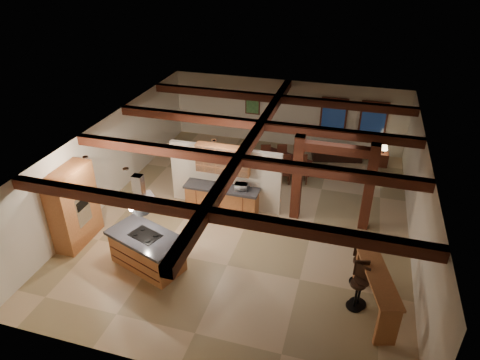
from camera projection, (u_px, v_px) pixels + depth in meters
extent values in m
plane|color=tan|center=(250.00, 217.00, 14.14)|extent=(12.00, 12.00, 0.00)
plane|color=beige|center=(286.00, 113.00, 18.42)|extent=(10.00, 0.00, 10.00)
plane|color=beige|center=(172.00, 324.00, 8.42)|extent=(10.00, 0.00, 10.00)
plane|color=beige|center=(110.00, 159.00, 14.64)|extent=(0.00, 12.00, 12.00)
plane|color=beige|center=(419.00, 203.00, 12.21)|extent=(0.00, 12.00, 12.00)
plane|color=#321B10|center=(251.00, 137.00, 12.70)|extent=(12.00, 12.00, 0.00)
cube|color=#3D180F|center=(204.00, 214.00, 9.44)|extent=(10.00, 0.25, 0.28)
cube|color=#3D180F|center=(239.00, 160.00, 11.69)|extent=(10.00, 0.25, 0.28)
cube|color=#3D180F|center=(261.00, 125.00, 13.86)|extent=(10.00, 0.25, 0.28)
cube|color=#3D180F|center=(278.00, 99.00, 16.11)|extent=(10.00, 0.25, 0.28)
cube|color=#3D180F|center=(251.00, 141.00, 12.77)|extent=(0.28, 12.00, 0.28)
cube|color=#3D180F|center=(297.00, 178.00, 13.50)|extent=(0.30, 0.30, 2.90)
cube|color=#3D180F|center=(369.00, 188.00, 12.97)|extent=(0.30, 0.30, 2.90)
cube|color=#3D180F|center=(337.00, 149.00, 12.66)|extent=(2.50, 0.28, 0.28)
cube|color=beige|center=(225.00, 177.00, 14.26)|extent=(3.80, 0.18, 2.20)
cube|color=#B06538|center=(74.00, 207.00, 12.51)|extent=(0.64, 1.60, 2.40)
cube|color=silver|center=(83.00, 210.00, 12.47)|extent=(0.06, 0.62, 0.95)
cube|color=black|center=(83.00, 204.00, 12.36)|extent=(0.01, 0.50, 0.28)
cube|color=#B06538|center=(222.00, 200.00, 14.26)|extent=(2.40, 0.60, 0.86)
cube|color=black|center=(222.00, 188.00, 14.03)|extent=(2.50, 0.66, 0.08)
cube|color=#B06538|center=(223.00, 159.00, 13.73)|extent=(1.80, 0.34, 0.95)
cube|color=silver|center=(221.00, 162.00, 13.58)|extent=(1.74, 0.02, 0.90)
pyramid|color=silver|center=(142.00, 214.00, 11.24)|extent=(1.10, 1.10, 0.45)
cube|color=silver|center=(139.00, 188.00, 10.83)|extent=(0.26, 0.22, 0.73)
cube|color=#3D180F|center=(333.00, 117.00, 17.86)|extent=(1.10, 0.05, 1.70)
cube|color=black|center=(333.00, 118.00, 17.84)|extent=(0.95, 0.02, 1.55)
cube|color=#3D180F|center=(373.00, 121.00, 17.48)|extent=(1.10, 0.05, 1.70)
cube|color=black|center=(373.00, 122.00, 17.45)|extent=(0.95, 0.02, 1.55)
cube|color=#3D180F|center=(253.00, 105.00, 18.62)|extent=(0.65, 0.04, 0.85)
cube|color=#295F30|center=(252.00, 105.00, 18.59)|extent=(0.55, 0.01, 0.75)
cylinder|color=silver|center=(126.00, 169.00, 11.02)|extent=(0.16, 0.16, 0.03)
cylinder|color=silver|center=(214.00, 141.00, 12.55)|extent=(0.16, 0.16, 0.03)
cylinder|color=silver|center=(85.00, 157.00, 11.61)|extent=(0.16, 0.16, 0.03)
cube|color=#B06538|center=(147.00, 252.00, 11.86)|extent=(2.22, 1.61, 0.96)
cube|color=black|center=(145.00, 237.00, 11.60)|extent=(2.39, 1.78, 0.09)
cube|color=black|center=(145.00, 235.00, 11.57)|extent=(0.97, 0.80, 0.02)
imported|color=#401810|center=(283.00, 167.00, 16.49)|extent=(2.24, 1.79, 0.69)
imported|color=black|center=(337.00, 152.00, 17.73)|extent=(2.13, 1.19, 0.59)
imported|color=silver|center=(241.00, 187.00, 13.79)|extent=(0.45, 0.33, 0.23)
cube|color=#B06538|center=(379.00, 277.00, 10.06)|extent=(1.14, 2.26, 0.07)
cube|color=#B06538|center=(387.00, 327.00, 9.48)|extent=(0.50, 0.24, 1.10)
cube|color=#B06538|center=(365.00, 267.00, 11.20)|extent=(0.50, 0.24, 1.10)
cube|color=#3D180F|center=(382.00, 159.00, 17.21)|extent=(0.46, 0.46, 0.55)
cylinder|color=black|center=(384.00, 151.00, 17.03)|extent=(0.06, 0.06, 0.17)
cone|color=#F6D793|center=(384.00, 147.00, 16.95)|extent=(0.30, 0.30, 0.19)
cylinder|color=black|center=(362.00, 281.00, 10.42)|extent=(0.39, 0.39, 0.08)
cube|color=black|center=(362.00, 268.00, 10.45)|extent=(0.37, 0.13, 0.44)
cylinder|color=black|center=(359.00, 293.00, 10.61)|extent=(0.07, 0.07, 0.76)
cylinder|color=black|center=(357.00, 303.00, 10.80)|extent=(0.44, 0.44, 0.03)
cylinder|color=black|center=(358.00, 284.00, 10.36)|extent=(0.38, 0.38, 0.07)
cube|color=black|center=(363.00, 273.00, 10.36)|extent=(0.35, 0.18, 0.42)
cylinder|color=black|center=(356.00, 295.00, 10.55)|extent=(0.06, 0.06, 0.74)
cylinder|color=black|center=(354.00, 306.00, 10.72)|extent=(0.42, 0.42, 0.03)
cylinder|color=black|center=(360.00, 261.00, 11.11)|extent=(0.37, 0.37, 0.07)
cube|color=black|center=(361.00, 250.00, 11.15)|extent=(0.35, 0.10, 0.41)
cylinder|color=black|center=(358.00, 272.00, 11.30)|extent=(0.06, 0.06, 0.72)
cylinder|color=black|center=(357.00, 282.00, 11.47)|extent=(0.41, 0.41, 0.03)
cube|color=#3D180F|center=(268.00, 174.00, 15.89)|extent=(0.48, 0.48, 0.05)
cube|color=#3D180F|center=(268.00, 163.00, 15.89)|extent=(0.38, 0.16, 0.68)
cylinder|color=#3D180F|center=(264.00, 181.00, 15.86)|extent=(0.05, 0.05, 0.38)
cylinder|color=#3D180F|center=(272.00, 181.00, 15.87)|extent=(0.05, 0.05, 0.38)
cylinder|color=#3D180F|center=(263.00, 177.00, 16.13)|extent=(0.05, 0.05, 0.38)
cylinder|color=#3D180F|center=(271.00, 177.00, 16.13)|extent=(0.05, 0.05, 0.38)
cube|color=#3D180F|center=(265.00, 158.00, 17.00)|extent=(0.48, 0.48, 0.05)
cube|color=#3D180F|center=(266.00, 153.00, 16.66)|extent=(0.38, 0.16, 0.68)
cylinder|color=#3D180F|center=(268.00, 161.00, 17.24)|extent=(0.05, 0.05, 0.38)
cylinder|color=#3D180F|center=(261.00, 161.00, 17.24)|extent=(0.05, 0.05, 0.38)
cylinder|color=#3D180F|center=(269.00, 165.00, 16.97)|extent=(0.05, 0.05, 0.38)
cylinder|color=#3D180F|center=(261.00, 165.00, 16.97)|extent=(0.05, 0.05, 0.38)
cube|color=#3D180F|center=(285.00, 173.00, 15.90)|extent=(0.48, 0.48, 0.05)
cube|color=#3D180F|center=(285.00, 163.00, 15.90)|extent=(0.38, 0.16, 0.68)
cylinder|color=#3D180F|center=(281.00, 181.00, 15.87)|extent=(0.05, 0.05, 0.38)
cylinder|color=#3D180F|center=(289.00, 180.00, 15.88)|extent=(0.05, 0.05, 0.38)
cylinder|color=#3D180F|center=(280.00, 177.00, 16.14)|extent=(0.05, 0.05, 0.38)
cylinder|color=#3D180F|center=(288.00, 176.00, 16.15)|extent=(0.05, 0.05, 0.38)
cube|color=#3D180F|center=(281.00, 158.00, 17.01)|extent=(0.48, 0.48, 0.05)
cube|color=#3D180F|center=(282.00, 152.00, 16.68)|extent=(0.38, 0.16, 0.68)
cylinder|color=#3D180F|center=(284.00, 161.00, 17.26)|extent=(0.05, 0.05, 0.38)
cylinder|color=#3D180F|center=(276.00, 161.00, 17.25)|extent=(0.05, 0.05, 0.38)
cylinder|color=#3D180F|center=(285.00, 165.00, 16.99)|extent=(0.05, 0.05, 0.38)
cylinder|color=#3D180F|center=(277.00, 165.00, 16.98)|extent=(0.05, 0.05, 0.38)
cube|color=#3D180F|center=(302.00, 173.00, 15.92)|extent=(0.48, 0.48, 0.05)
cube|color=#3D180F|center=(302.00, 163.00, 15.92)|extent=(0.38, 0.16, 0.68)
cylinder|color=#3D180F|center=(298.00, 180.00, 15.89)|extent=(0.05, 0.05, 0.38)
cylinder|color=#3D180F|center=(306.00, 180.00, 15.90)|extent=(0.05, 0.05, 0.38)
cylinder|color=#3D180F|center=(297.00, 176.00, 16.16)|extent=(0.05, 0.05, 0.38)
cylinder|color=#3D180F|center=(305.00, 176.00, 16.17)|extent=(0.05, 0.05, 0.38)
cube|color=#3D180F|center=(297.00, 158.00, 17.03)|extent=(0.48, 0.48, 0.05)
cube|color=#3D180F|center=(298.00, 152.00, 16.70)|extent=(0.38, 0.16, 0.68)
cylinder|color=#3D180F|center=(300.00, 161.00, 17.28)|extent=(0.05, 0.05, 0.38)
cylinder|color=#3D180F|center=(292.00, 161.00, 17.27)|extent=(0.05, 0.05, 0.38)
cylinder|color=#3D180F|center=(301.00, 164.00, 17.01)|extent=(0.05, 0.05, 0.38)
cylinder|color=#3D180F|center=(293.00, 164.00, 17.00)|extent=(0.05, 0.05, 0.38)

